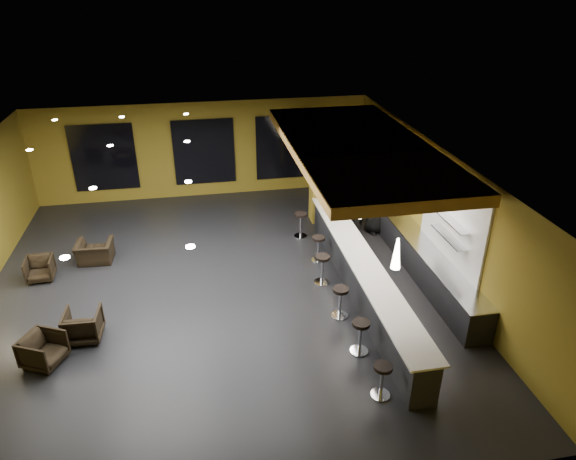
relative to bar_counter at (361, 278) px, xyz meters
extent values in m
cube|color=black|center=(-3.65, 1.00, -0.55)|extent=(12.00, 13.00, 0.10)
cube|color=black|center=(-3.65, 1.00, 3.05)|extent=(12.00, 13.00, 0.10)
cube|color=olive|center=(-3.65, 7.55, 1.25)|extent=(12.00, 0.10, 3.50)
cube|color=olive|center=(-3.65, -5.55, 1.25)|extent=(12.00, 0.10, 3.50)
cube|color=olive|center=(2.40, 1.00, 1.25)|extent=(0.10, 13.00, 3.50)
cube|color=#BD8337|center=(0.35, 2.00, 2.86)|extent=(3.60, 8.00, 0.28)
cube|color=black|center=(-7.15, 7.44, 1.20)|extent=(2.20, 0.06, 2.40)
cube|color=black|center=(-3.65, 7.44, 1.20)|extent=(2.20, 0.06, 2.40)
cube|color=black|center=(-0.65, 7.44, 1.20)|extent=(2.20, 0.06, 2.40)
cube|color=white|center=(2.31, 0.00, 1.50)|extent=(0.06, 3.20, 2.40)
cube|color=black|center=(0.00, 0.00, 0.00)|extent=(0.60, 8.00, 1.00)
cube|color=silver|center=(0.00, 0.00, 0.52)|extent=(0.78, 8.10, 0.05)
cube|color=black|center=(2.00, 0.50, -0.07)|extent=(0.70, 6.00, 0.86)
cube|color=silver|center=(2.00, 0.50, 0.39)|extent=(0.72, 6.00, 0.03)
cube|color=silver|center=(2.17, -0.20, 1.10)|extent=(0.30, 1.50, 0.03)
cube|color=silver|center=(2.17, -0.20, 1.55)|extent=(0.30, 1.50, 0.03)
cube|color=olive|center=(0.00, 4.60, 1.25)|extent=(0.60, 0.60, 3.50)
cone|color=white|center=(0.00, -2.00, 1.85)|extent=(0.20, 0.20, 0.70)
cone|color=white|center=(0.00, 0.50, 1.85)|extent=(0.20, 0.20, 0.70)
cone|color=white|center=(0.00, 3.00, 1.85)|extent=(0.20, 0.20, 0.70)
imported|color=black|center=(0.50, 2.59, 0.41)|extent=(0.71, 0.50, 1.82)
imported|color=black|center=(1.44, 3.69, 0.32)|extent=(0.97, 0.88, 1.64)
imported|color=black|center=(1.57, 3.37, 0.44)|extent=(1.06, 0.84, 1.89)
imported|color=black|center=(-7.50, -1.29, -0.14)|extent=(1.03, 1.02, 0.71)
imported|color=black|center=(-6.80, -0.55, -0.13)|extent=(0.82, 0.84, 0.74)
imported|color=black|center=(-8.39, 2.32, -0.17)|extent=(0.74, 0.76, 0.65)
imported|color=black|center=(-7.05, 3.04, -0.18)|extent=(1.04, 0.92, 0.64)
cylinder|color=silver|center=(-0.70, -3.52, -0.49)|extent=(0.39, 0.39, 0.03)
cylinder|color=silver|center=(-0.70, -3.52, -0.14)|extent=(0.07, 0.07, 0.69)
cylinder|color=black|center=(-0.70, -3.52, 0.23)|extent=(0.37, 0.37, 0.08)
cylinder|color=silver|center=(-0.71, -2.17, -0.48)|extent=(0.41, 0.41, 0.03)
cylinder|color=silver|center=(-0.71, -2.17, -0.12)|extent=(0.07, 0.07, 0.72)
cylinder|color=black|center=(-0.71, -2.17, 0.27)|extent=(0.39, 0.39, 0.08)
cylinder|color=silver|center=(-0.79, -0.81, -0.48)|extent=(0.41, 0.41, 0.03)
cylinder|color=silver|center=(-0.79, -0.81, -0.12)|extent=(0.07, 0.07, 0.72)
cylinder|color=black|center=(-0.79, -0.81, 0.27)|extent=(0.39, 0.39, 0.08)
cylinder|color=silver|center=(-0.86, 0.74, -0.48)|extent=(0.42, 0.42, 0.03)
cylinder|color=silver|center=(-0.86, 0.74, -0.11)|extent=(0.07, 0.07, 0.74)
cylinder|color=black|center=(-0.86, 0.74, 0.29)|extent=(0.40, 0.40, 0.08)
cylinder|color=silver|center=(-0.68, 1.93, -0.49)|extent=(0.39, 0.39, 0.03)
cylinder|color=silver|center=(-0.68, 1.93, -0.14)|extent=(0.07, 0.07, 0.68)
cylinder|color=black|center=(-0.68, 1.93, 0.23)|extent=(0.37, 0.37, 0.08)
cylinder|color=silver|center=(-0.87, 3.50, -0.48)|extent=(0.41, 0.41, 0.03)
cylinder|color=silver|center=(-0.87, 3.50, -0.12)|extent=(0.07, 0.07, 0.72)
cylinder|color=black|center=(-0.87, 3.50, 0.27)|extent=(0.39, 0.39, 0.08)
camera|label=1|loc=(-3.91, -10.70, 7.12)|focal=32.00mm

